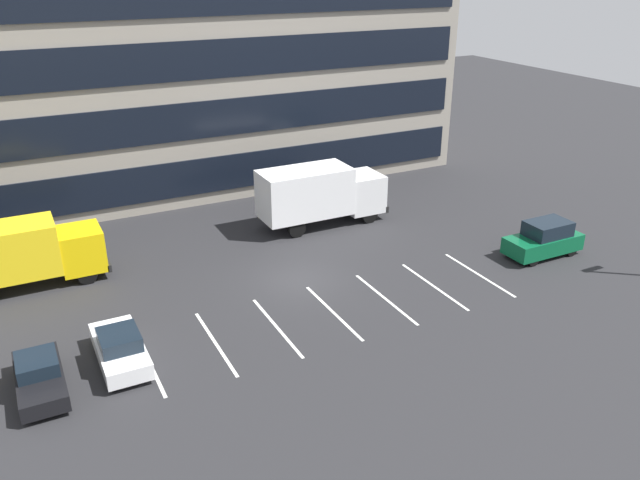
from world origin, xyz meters
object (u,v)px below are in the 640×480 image
sedan_black (39,377)px  suv_forest (544,239)px  box_truck_white (320,193)px  sedan_white (120,348)px  box_truck_yellow_all (24,252)px

sedan_black → suv_forest: suv_forest is taller
box_truck_white → sedan_white: (-13.61, -9.34, -1.33)m
sedan_black → sedan_white: size_ratio=0.95×
box_truck_yellow_all → suv_forest: box_truck_yellow_all is taller
box_truck_white → sedan_white: box_truck_white is taller
box_truck_white → sedan_black: 19.37m
sedan_black → box_truck_yellow_all: bearing=88.0°
box_truck_white → suv_forest: 12.86m
box_truck_white → sedan_white: bearing=-145.5°
sedan_black → sedan_white: sedan_white is taller
box_truck_white → sedan_black: (-16.62, -9.86, -1.36)m
sedan_white → suv_forest: 22.38m
box_truck_white → box_truck_yellow_all: (-16.29, -0.65, -0.17)m
box_truck_yellow_all → suv_forest: bearing=-19.1°
box_truck_yellow_all → suv_forest: 26.54m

